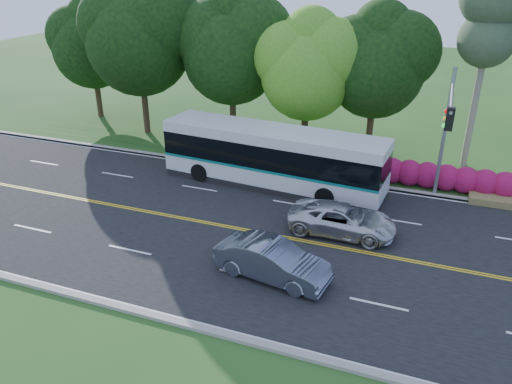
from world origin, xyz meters
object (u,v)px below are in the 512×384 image
(suv, at_px, (342,220))
(traffic_signal, at_px, (447,123))
(transit_bus, at_px, (272,158))
(sedan, at_px, (272,261))

(suv, bearing_deg, traffic_signal, -44.71)
(transit_bus, bearing_deg, suv, -34.76)
(sedan, bearing_deg, traffic_signal, -25.21)
(traffic_signal, bearing_deg, sedan, -124.13)
(transit_bus, relative_size, suv, 2.56)
(traffic_signal, distance_m, suv, 6.88)
(traffic_signal, xyz_separation_m, sedan, (-5.85, -8.63, -3.87))
(sedan, relative_size, suv, 0.95)
(traffic_signal, height_order, sedan, traffic_signal)
(suv, bearing_deg, sedan, 156.73)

